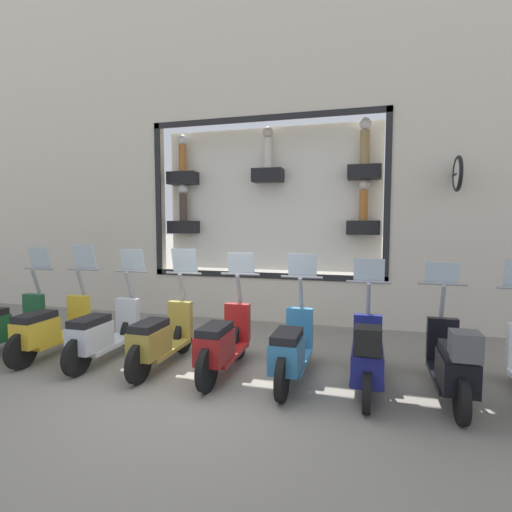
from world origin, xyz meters
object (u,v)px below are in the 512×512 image
scooter_olive_5 (160,338)px  scooter_yellow_7 (50,328)px  scooter_red_4 (223,343)px  scooter_green_8 (2,325)px  scooter_silver_6 (103,333)px  scooter_navy_2 (367,356)px  scooter_black_1 (453,363)px  scooter_teal_3 (291,349)px

scooter_olive_5 → scooter_yellow_7: size_ratio=1.00×
scooter_red_4 → scooter_green_8: bearing=90.1°
scooter_silver_6 → scooter_yellow_7: bearing=89.9°
scooter_navy_2 → scooter_red_4: 1.88m
scooter_yellow_7 → scooter_green_8: (-0.00, 0.94, -0.01)m
scooter_red_4 → scooter_green_8: scooter_green_8 is taller
scooter_black_1 → scooter_silver_6: (0.07, 4.69, -0.03)m
scooter_red_4 → scooter_yellow_7: size_ratio=1.00×
scooter_navy_2 → scooter_olive_5: scooter_olive_5 is taller
scooter_red_4 → scooter_silver_6: (-0.00, 1.88, -0.01)m
scooter_teal_3 → scooter_red_4: scooter_teal_3 is taller
scooter_navy_2 → scooter_silver_6: (0.07, 3.75, -0.02)m
scooter_navy_2 → scooter_olive_5: (0.07, 2.81, -0.02)m
scooter_black_1 → scooter_navy_2: scooter_navy_2 is taller
scooter_olive_5 → scooter_yellow_7: scooter_yellow_7 is taller
scooter_teal_3 → scooter_green_8: (-0.00, 4.69, -0.02)m
scooter_yellow_7 → scooter_green_8: bearing=90.3°
scooter_navy_2 → scooter_silver_6: scooter_silver_6 is taller
scooter_olive_5 → scooter_black_1: bearing=-91.0°
scooter_red_4 → scooter_yellow_7: (-0.00, 2.81, -0.01)m
scooter_navy_2 → scooter_yellow_7: scooter_yellow_7 is taller
scooter_red_4 → scooter_olive_5: size_ratio=1.00×
scooter_olive_5 → scooter_silver_6: size_ratio=1.00×
scooter_black_1 → scooter_green_8: (0.06, 6.56, -0.04)m
scooter_navy_2 → scooter_green_8: scooter_green_8 is taller
scooter_black_1 → scooter_teal_3: scooter_teal_3 is taller
scooter_green_8 → scooter_yellow_7: bearing=-89.7°
scooter_red_4 → scooter_silver_6: size_ratio=1.00×
scooter_teal_3 → scooter_olive_5: size_ratio=1.00×
scooter_green_8 → scooter_silver_6: bearing=-89.9°
scooter_black_1 → scooter_red_4: (0.07, 2.81, -0.02)m
scooter_red_4 → scooter_silver_6: 1.88m
scooter_black_1 → scooter_teal_3: 1.88m
scooter_silver_6 → scooter_green_8: (-0.00, 1.88, -0.01)m
scooter_navy_2 → scooter_red_4: scooter_red_4 is taller
scooter_black_1 → scooter_teal_3: bearing=87.9°
scooter_black_1 → scooter_navy_2: 0.94m
scooter_red_4 → scooter_olive_5: (-0.00, 0.94, -0.01)m
scooter_navy_2 → scooter_black_1: bearing=-89.8°
scooter_navy_2 → scooter_yellow_7: bearing=89.1°
scooter_black_1 → scooter_yellow_7: 5.63m
scooter_red_4 → scooter_teal_3: bearing=-90.1°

